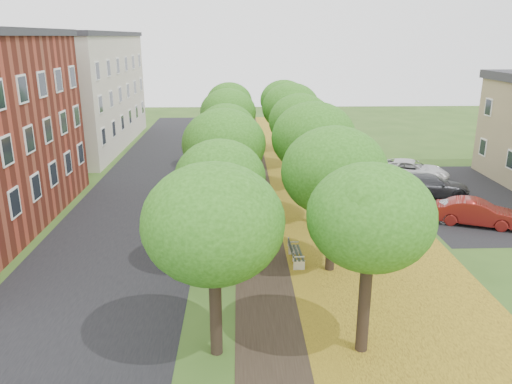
{
  "coord_description": "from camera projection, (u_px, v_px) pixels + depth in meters",
  "views": [
    {
      "loc": [
        -1.4,
        -14.16,
        9.97
      ],
      "look_at": [
        -0.56,
        9.71,
        2.5
      ],
      "focal_mm": 35.0,
      "sensor_mm": 36.0,
      "label": 1
    }
  ],
  "objects": [
    {
      "name": "tree_row_east",
      "position": [
        306.0,
        133.0,
        29.6
      ],
      "size": [
        4.23,
        34.23,
        6.27
      ],
      "color": "black",
      "rests_on": "ground"
    },
    {
      "name": "car_white",
      "position": [
        411.0,
        170.0,
        35.97
      ],
      "size": [
        5.85,
        4.25,
        1.48
      ],
      "primitive_type": "imported",
      "rotation": [
        0.0,
        0.0,
        1.19
      ],
      "color": "silver",
      "rests_on": "ground"
    },
    {
      "name": "building_cream",
      "position": [
        69.0,
        90.0,
        45.88
      ],
      "size": [
        10.3,
        20.3,
        10.4
      ],
      "color": "beige",
      "rests_on": "ground"
    },
    {
      "name": "street_asphalt",
      "position": [
        140.0,
        206.0,
        30.59
      ],
      "size": [
        8.0,
        70.0,
        0.01
      ],
      "primitive_type": "cube",
      "color": "black",
      "rests_on": "ground"
    },
    {
      "name": "car_silver",
      "position": [
        460.0,
        210.0,
        27.96
      ],
      "size": [
        3.94,
        2.02,
        1.29
      ],
      "primitive_type": "imported",
      "rotation": [
        0.0,
        0.0,
        1.43
      ],
      "color": "silver",
      "rests_on": "ground"
    },
    {
      "name": "leaf_verge",
      "position": [
        342.0,
        204.0,
        31.0
      ],
      "size": [
        7.5,
        70.0,
        0.01
      ],
      "primitive_type": "cube",
      "color": "gold",
      "rests_on": "ground"
    },
    {
      "name": "ground",
      "position": [
        283.0,
        351.0,
        16.53
      ],
      "size": [
        120.0,
        120.0,
        0.0
      ],
      "primitive_type": "plane",
      "color": "#2D4C19",
      "rests_on": "ground"
    },
    {
      "name": "car_red",
      "position": [
        476.0,
        213.0,
        27.4
      ],
      "size": [
        4.57,
        3.02,
        1.42
      ],
      "primitive_type": "imported",
      "rotation": [
        0.0,
        0.0,
        1.18
      ],
      "color": "maroon",
      "rests_on": "ground"
    },
    {
      "name": "car_grey",
      "position": [
        430.0,
        186.0,
        32.32
      ],
      "size": [
        5.02,
        2.2,
        1.44
      ],
      "primitive_type": "imported",
      "rotation": [
        0.0,
        0.0,
        1.53
      ],
      "color": "#323337",
      "rests_on": "ground"
    },
    {
      "name": "footpath",
      "position": [
        262.0,
        205.0,
        30.84
      ],
      "size": [
        3.2,
        70.0,
        0.01
      ],
      "primitive_type": "cube",
      "color": "black",
      "rests_on": "ground"
    },
    {
      "name": "tree_row_west",
      "position": [
        225.0,
        134.0,
        29.43
      ],
      "size": [
        4.23,
        34.23,
        6.27
      ],
      "color": "black",
      "rests_on": "ground"
    },
    {
      "name": "parking_lot",
      "position": [
        470.0,
        198.0,
        32.24
      ],
      "size": [
        9.0,
        16.0,
        0.01
      ],
      "primitive_type": "cube",
      "color": "black",
      "rests_on": "ground"
    },
    {
      "name": "bench",
      "position": [
        295.0,
        253.0,
        22.92
      ],
      "size": [
        0.6,
        1.85,
        0.87
      ],
      "rotation": [
        0.0,
        0.0,
        1.61
      ],
      "color": "#283229",
      "rests_on": "ground"
    }
  ]
}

